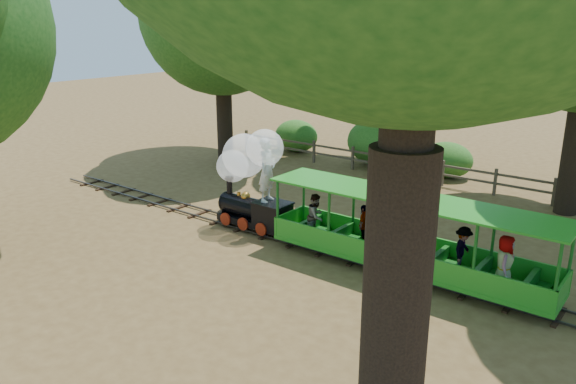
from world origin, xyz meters
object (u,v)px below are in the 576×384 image
Objects in this scene: locomotive at (250,172)px; carriage_rear at (482,263)px; fence at (418,167)px; carriage_front at (339,227)px.

locomotive is 0.87× the size of carriage_rear.
locomotive reaches higher than fence.
carriage_front is at bearing -1.25° from locomotive.
carriage_rear is at bearing -56.62° from fence.
locomotive is 7.16m from carriage_rear.
carriage_rear is (3.89, -0.00, 0.01)m from carriage_front.
locomotive is 0.18× the size of fence.
locomotive is 0.87× the size of carriage_front.
carriage_rear is at bearing -0.00° from carriage_front.
fence is at bearing 77.10° from locomotive.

